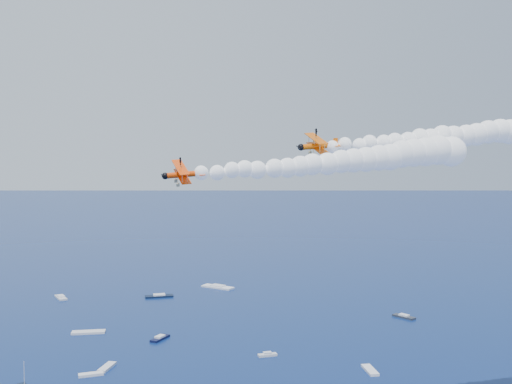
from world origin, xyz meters
name	(u,v)px	position (x,y,z in m)	size (l,w,h in m)	color
biplane_lead	(319,146)	(15.74, 25.64, 60.34)	(8.27, 9.27, 5.59)	#E65A04
biplane_trail	(184,174)	(-12.54, 18.74, 55.26)	(7.23, 8.11, 4.89)	#FF4305
smoke_trail_lead	(448,136)	(43.26, 22.48, 62.43)	(55.01, 11.57, 10.11)	white
smoke_trail_trail	(333,162)	(15.15, 17.90, 57.35)	(55.31, 7.41, 10.11)	white
spectator_boats	(100,336)	(-20.31, 114.54, 0.35)	(185.19, 176.97, 0.70)	black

